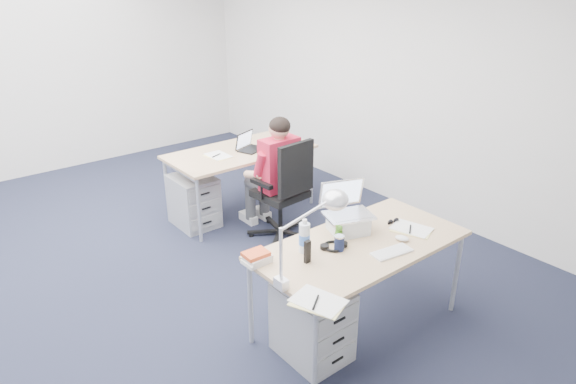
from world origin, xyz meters
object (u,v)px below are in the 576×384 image
(can_koozie, at_px, (339,243))
(sunglasses, at_px, (393,222))
(seated_person, at_px, (272,175))
(water_bottle, at_px, (304,236))
(desk_lamp, at_px, (303,240))
(headphones, at_px, (334,246))
(dark_laptop, at_px, (252,141))
(drawer_pedestal_far, at_px, (194,201))
(computer_mouse, at_px, (402,238))
(book_stack, at_px, (257,257))
(desk_far, at_px, (240,154))
(bear_figurine, at_px, (339,233))
(cordless_phone, at_px, (307,252))
(silver_laptop, at_px, (349,209))
(office_chair, at_px, (283,210))
(desk_near, at_px, (361,249))
(far_cup, at_px, (283,131))
(drawer_pedestal_near, at_px, (312,322))
(wireless_keyboard, at_px, (392,252))

(can_koozie, bearing_deg, sunglasses, 3.39)
(seated_person, relative_size, water_bottle, 4.98)
(desk_lamp, bearing_deg, headphones, 4.29)
(seated_person, relative_size, dark_laptop, 4.40)
(drawer_pedestal_far, xyz_separation_m, computer_mouse, (0.37, -2.49, 0.47))
(water_bottle, xyz_separation_m, book_stack, (-0.35, 0.09, -0.09))
(desk_far, xyz_separation_m, bear_figurine, (-0.60, -2.18, 0.12))
(desk_lamp, bearing_deg, dark_laptop, 45.83)
(headphones, distance_m, cordless_phone, 0.29)
(water_bottle, bearing_deg, silver_laptop, 2.52)
(seated_person, height_order, computer_mouse, seated_person)
(seated_person, distance_m, drawer_pedestal_far, 0.93)
(dark_laptop, bearing_deg, drawer_pedestal_far, 150.85)
(drawer_pedestal_far, xyz_separation_m, can_koozie, (-0.09, -2.30, 0.51))
(office_chair, height_order, cordless_phone, office_chair)
(book_stack, bearing_deg, drawer_pedestal_far, 72.81)
(water_bottle, bearing_deg, cordless_phone, -122.27)
(desk_near, xyz_separation_m, cordless_phone, (-0.48, 0.05, 0.13))
(headphones, relative_size, far_cup, 2.31)
(water_bottle, distance_m, dark_laptop, 2.29)
(can_koozie, xyz_separation_m, cordless_phone, (-0.28, 0.02, 0.02))
(seated_person, bearing_deg, bear_figurine, -109.67)
(drawer_pedestal_near, bearing_deg, cordless_phone, 85.09)
(drawer_pedestal_far, height_order, book_stack, book_stack)
(dark_laptop, bearing_deg, seated_person, -124.19)
(sunglasses, bearing_deg, desk_near, -164.75)
(seated_person, height_order, drawer_pedestal_far, seated_person)
(cordless_phone, xyz_separation_m, dark_laptop, (1.07, 2.18, 0.02))
(dark_laptop, height_order, far_cup, dark_laptop)
(office_chair, relative_size, wireless_keyboard, 3.52)
(water_bottle, xyz_separation_m, bear_figurine, (0.29, -0.05, -0.05))
(seated_person, height_order, headphones, seated_person)
(office_chair, bearing_deg, silver_laptop, -111.83)
(book_stack, bearing_deg, headphones, -18.06)
(desk_far, height_order, silver_laptop, silver_laptop)
(cordless_phone, relative_size, far_cup, 1.85)
(office_chair, bearing_deg, cordless_phone, -127.24)
(book_stack, relative_size, dark_laptop, 0.63)
(wireless_keyboard, height_order, computer_mouse, computer_mouse)
(desk_far, height_order, book_stack, book_stack)
(drawer_pedestal_near, bearing_deg, can_koozie, 10.99)
(drawer_pedestal_near, distance_m, sunglasses, 1.03)
(office_chair, relative_size, water_bottle, 4.20)
(book_stack, distance_m, sunglasses, 1.20)
(drawer_pedestal_near, relative_size, book_stack, 3.06)
(can_koozie, bearing_deg, headphones, 94.40)
(headphones, bearing_deg, sunglasses, 22.72)
(seated_person, xyz_separation_m, drawer_pedestal_near, (-0.95, -1.72, -0.36))
(silver_laptop, bearing_deg, cordless_phone, -145.24)
(drawer_pedestal_far, bearing_deg, sunglasses, -76.62)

